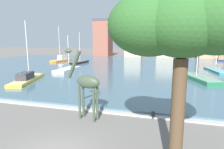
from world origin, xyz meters
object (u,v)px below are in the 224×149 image
Objects in this scene: sailboat_teal at (215,71)px; mooring_bollard at (153,115)px; sailboat_navy at (220,59)px; shade_tree at (182,24)px; sailboat_black at (80,62)px; sailboat_orange at (60,60)px; sailboat_white at (70,70)px; giraffe_statue at (86,83)px; sailboat_green at (195,78)px; sailboat_yellow at (29,78)px.

sailboat_teal is 25.33m from mooring_bollard.
sailboat_navy is 1.01× the size of shade_tree.
sailboat_black is 34.84m from mooring_bollard.
sailboat_teal reaches higher than sailboat_black.
sailboat_white is at bearing -53.73° from sailboat_orange.
sailboat_black is 1.04× the size of shade_tree.
giraffe_statue is at bearing -163.30° from mooring_bollard.
giraffe_statue is 18.79m from sailboat_green.
mooring_bollard is at bearing 16.70° from giraffe_statue.
sailboat_yellow is (-12.31, 9.29, -2.07)m from giraffe_statue.
giraffe_statue is 0.56× the size of sailboat_green.
shade_tree reaches higher than sailboat_navy.
sailboat_orange is at bearing -159.96° from sailboat_navy.
sailboat_green is at bearing -30.64° from sailboat_black.
sailboat_green is 1.22× the size of shade_tree.
sailboat_green is at bearing -109.08° from sailboat_navy.
sailboat_yellow is at bearing -68.60° from sailboat_orange.
sailboat_green is 1.21× the size of sailboat_navy.
sailboat_orange is at bearing 123.48° from giraffe_statue.
sailboat_teal is (4.42, 8.70, -0.06)m from sailboat_green.
shade_tree is at bearing -78.05° from mooring_bollard.
sailboat_white is 1.08× the size of shade_tree.
sailboat_green is at bearing 60.33° from giraffe_statue.
sailboat_orange is (-30.50, 15.93, 0.21)m from sailboat_green.
sailboat_white is 28.85m from shade_tree.
sailboat_teal is at bearing -105.77° from sailboat_navy.
sailboat_orange reaches higher than shade_tree.
sailboat_yellow reaches higher than shade_tree.
sailboat_green is 17.76× the size of mooring_bollard.
sailboat_green is 0.94× the size of sailboat_yellow.
sailboat_black is at bearing -154.21° from sailboat_navy.
sailboat_orange is at bearing 168.32° from sailboat_teal.
giraffe_statue is 38.59m from sailboat_orange.
sailboat_white is 15.65× the size of mooring_bollard.
sailboat_green is 0.98× the size of sailboat_teal.
sailboat_orange is at bearing 111.40° from sailboat_yellow.
sailboat_green is 32.76m from sailboat_navy.
giraffe_statue is 15.55m from sailboat_yellow.
giraffe_statue is 0.54× the size of sailboat_orange.
sailboat_black is 0.80× the size of sailboat_yellow.
sailboat_green is at bearing -116.94° from sailboat_teal.
sailboat_orange is (-9.94, 13.55, 0.22)m from sailboat_white.
sailboat_orange reaches higher than giraffe_statue.
sailboat_white is at bearing -165.78° from sailboat_teal.
sailboat_yellow is (-32.26, -37.89, -0.10)m from sailboat_navy.
giraffe_statue is 0.64× the size of sailboat_white.
sailboat_green is 15.64m from mooring_bollard.
mooring_bollard is (-1.15, 5.45, -5.67)m from shade_tree.
sailboat_teal is 18.20× the size of mooring_bollard.
sailboat_black is 40.45m from shade_tree.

